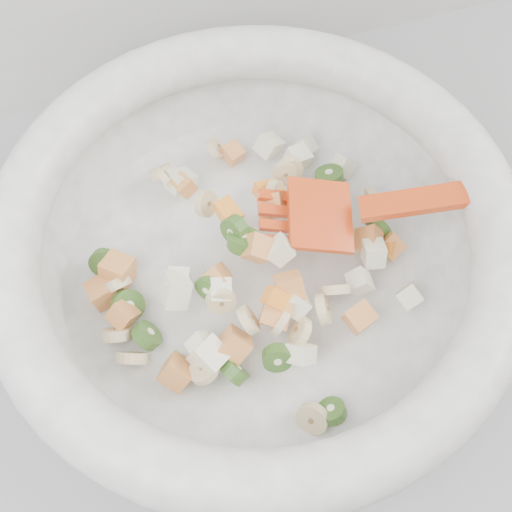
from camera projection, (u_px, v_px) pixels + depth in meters
name	position (u px, v px, depth m)	size (l,w,h in m)	color
counter	(136.00, 459.00, 0.95)	(2.00, 0.60, 0.90)	gray
mixing_bowl	(256.00, 247.00, 0.53)	(0.51, 0.43, 0.13)	white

